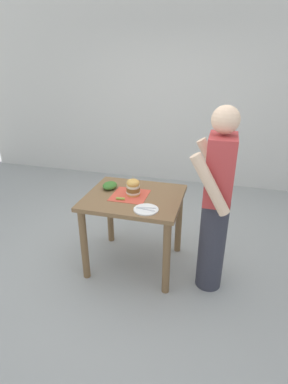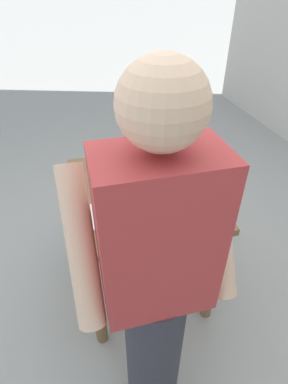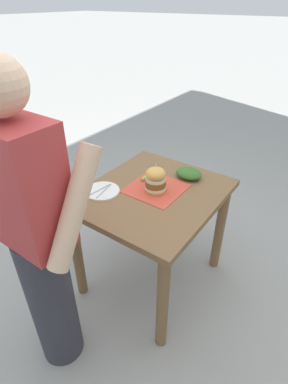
{
  "view_description": "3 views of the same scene",
  "coord_description": "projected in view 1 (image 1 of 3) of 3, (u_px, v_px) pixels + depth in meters",
  "views": [
    {
      "loc": [
        2.5,
        0.78,
        2.01
      ],
      "look_at": [
        0.0,
        0.1,
        0.84
      ],
      "focal_mm": 28.0,
      "sensor_mm": 36.0,
      "label": 1
    },
    {
      "loc": [
        0.33,
        1.4,
        1.81
      ],
      "look_at": [
        0.0,
        0.1,
        0.84
      ],
      "focal_mm": 28.0,
      "sensor_mm": 36.0,
      "label": 2
    },
    {
      "loc": [
        -0.87,
        1.34,
        1.83
      ],
      "look_at": [
        0.0,
        0.1,
        0.84
      ],
      "focal_mm": 28.0,
      "sensor_mm": 36.0,
      "label": 3
    }
  ],
  "objects": [
    {
      "name": "patio_table",
      "position": [
        134.0,
        209.0,
        2.95
      ],
      "size": [
        0.8,
        0.92,
        0.79
      ],
      "color": "brown",
      "rests_on": "ground"
    },
    {
      "name": "diner_across_table",
      "position": [
        216.0,
        202.0,
        2.55
      ],
      "size": [
        0.55,
        0.35,
        1.69
      ],
      "color": "#33333D",
      "rests_on": "ground"
    },
    {
      "name": "serving_paper",
      "position": [
        130.0,
        195.0,
        2.9
      ],
      "size": [
        0.34,
        0.34,
        0.0
      ],
      "primitive_type": "cube",
      "rotation": [
        0.0,
        0.0,
        -0.0
      ],
      "color": "#D64C38",
      "rests_on": "patio_table"
    },
    {
      "name": "sandwich",
      "position": [
        133.0,
        187.0,
        2.87
      ],
      "size": [
        0.14,
        0.14,
        0.2
      ],
      "color": "gold",
      "rests_on": "serving_paper"
    },
    {
      "name": "side_plate_with_forks",
      "position": [
        146.0,
        209.0,
        2.61
      ],
      "size": [
        0.22,
        0.22,
        0.02
      ],
      "color": "white",
      "rests_on": "patio_table"
    },
    {
      "name": "pickle_spear",
      "position": [
        120.0,
        199.0,
        2.79
      ],
      "size": [
        0.03,
        0.08,
        0.02
      ],
      "primitive_type": "cylinder",
      "rotation": [
        0.0,
        1.57,
        1.68
      ],
      "color": "#8EA83D",
      "rests_on": "serving_paper"
    },
    {
      "name": "side_salad",
      "position": [
        110.0,
        185.0,
        3.03
      ],
      "size": [
        0.18,
        0.14,
        0.07
      ],
      "primitive_type": "ellipsoid",
      "color": "#386B28",
      "rests_on": "patio_table"
    },
    {
      "name": "ground_plane",
      "position": [
        135.0,
        262.0,
        3.22
      ],
      "size": [
        80.0,
        80.0,
        0.0
      ],
      "primitive_type": "plane",
      "color": "#9E9E99"
    }
  ]
}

